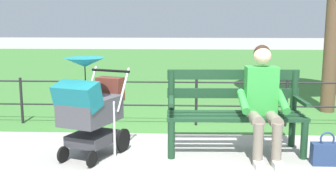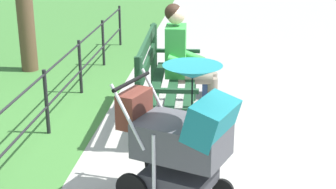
{
  "view_description": "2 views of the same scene",
  "coord_description": "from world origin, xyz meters",
  "px_view_note": "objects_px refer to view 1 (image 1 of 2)",
  "views": [
    {
      "loc": [
        0.14,
        4.76,
        1.57
      ],
      "look_at": [
        0.35,
        0.24,
        0.74
      ],
      "focal_mm": 44.54,
      "sensor_mm": 36.0,
      "label": 1
    },
    {
      "loc": [
        4.81,
        0.49,
        2.16
      ],
      "look_at": [
        0.58,
        0.05,
        0.68
      ],
      "focal_mm": 54.83,
      "sensor_mm": 36.0,
      "label": 2
    }
  ],
  "objects_px": {
    "stroller": "(90,107)",
    "handbag": "(326,153)",
    "person_on_bench": "(263,99)",
    "park_bench": "(234,108)"
  },
  "relations": [
    {
      "from": "stroller",
      "to": "handbag",
      "type": "height_order",
      "value": "stroller"
    },
    {
      "from": "person_on_bench",
      "to": "stroller",
      "type": "relative_size",
      "value": 1.11
    },
    {
      "from": "person_on_bench",
      "to": "stroller",
      "type": "distance_m",
      "value": 1.95
    },
    {
      "from": "park_bench",
      "to": "person_on_bench",
      "type": "bearing_deg",
      "value": 142.53
    },
    {
      "from": "person_on_bench",
      "to": "stroller",
      "type": "bearing_deg",
      "value": 3.56
    },
    {
      "from": "person_on_bench",
      "to": "handbag",
      "type": "xyz_separation_m",
      "value": [
        -0.66,
        0.25,
        -0.55
      ]
    },
    {
      "from": "park_bench",
      "to": "handbag",
      "type": "xyz_separation_m",
      "value": [
        -0.95,
        0.47,
        -0.4
      ]
    },
    {
      "from": "stroller",
      "to": "handbag",
      "type": "distance_m",
      "value": 2.65
    },
    {
      "from": "park_bench",
      "to": "person_on_bench",
      "type": "distance_m",
      "value": 0.4
    },
    {
      "from": "handbag",
      "to": "person_on_bench",
      "type": "bearing_deg",
      "value": -20.47
    }
  ]
}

